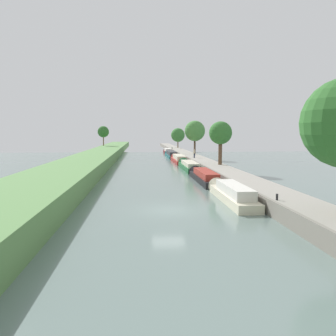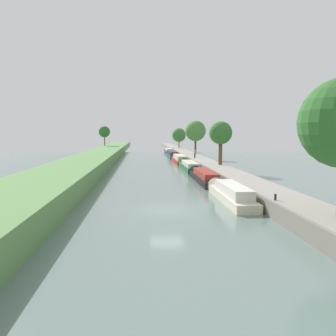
{
  "view_description": "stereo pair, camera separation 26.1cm",
  "coord_description": "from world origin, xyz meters",
  "views": [
    {
      "loc": [
        -2.12,
        -25.44,
        5.88
      ],
      "look_at": [
        1.74,
        21.74,
        1.0
      ],
      "focal_mm": 36.45,
      "sensor_mm": 36.0,
      "label": 1
    },
    {
      "loc": [
        -1.86,
        -25.46,
        5.88
      ],
      "look_at": [
        1.74,
        21.74,
        1.0
      ],
      "focal_mm": 36.45,
      "sensor_mm": 36.0,
      "label": 2
    }
  ],
  "objects": [
    {
      "name": "narrowboat_green",
      "position": [
        5.71,
        29.29,
        0.56
      ],
      "size": [
        2.16,
        13.54,
        2.05
      ],
      "color": "#1E6033",
      "rests_on": "ground_plane"
    },
    {
      "name": "narrowboat_teal",
      "position": [
        5.46,
        58.29,
        0.59
      ],
      "size": [
        2.12,
        15.66,
        2.19
      ],
      "color": "#195B60",
      "rests_on": "ground_plane"
    },
    {
      "name": "narrowboat_red",
      "position": [
        5.6,
        42.88,
        0.61
      ],
      "size": [
        2.13,
        14.31,
        2.2
      ],
      "color": "maroon",
      "rests_on": "ground_plane"
    },
    {
      "name": "tree_leftbank_downstream",
      "position": [
        -13.39,
        81.13,
        6.23
      ],
      "size": [
        3.49,
        3.49,
        6.07
      ],
      "color": "brown",
      "rests_on": "left_grassy_bank"
    },
    {
      "name": "mooring_bollard_far",
      "position": [
        7.5,
        76.89,
        1.37
      ],
      "size": [
        0.16,
        0.16,
        0.45
      ],
      "color": "black",
      "rests_on": "right_towpath"
    },
    {
      "name": "tree_rightbank_far",
      "position": [
        9.91,
        82.92,
        5.2
      ],
      "size": [
        4.4,
        4.4,
        6.26
      ],
      "color": "brown",
      "rests_on": "right_towpath"
    },
    {
      "name": "person_walking",
      "position": [
        8.19,
        38.92,
        2.02
      ],
      "size": [
        0.34,
        0.34,
        1.66
      ],
      "color": "#282D42",
      "rests_on": "right_towpath"
    },
    {
      "name": "right_towpath",
      "position": [
        8.94,
        0.0,
        0.57
      ],
      "size": [
        3.48,
        260.0,
        1.15
      ],
      "color": "gray",
      "rests_on": "ground_plane"
    },
    {
      "name": "narrowboat_cream",
      "position": [
        5.78,
        3.54,
        0.62
      ],
      "size": [
        1.92,
        11.23,
        2.09
      ],
      "color": "beige",
      "rests_on": "ground_plane"
    },
    {
      "name": "mooring_bollard_near",
      "position": [
        7.5,
        -2.4,
        1.37
      ],
      "size": [
        0.16,
        0.16,
        0.45
      ],
      "color": "black",
      "rests_on": "right_towpath"
    },
    {
      "name": "narrowboat_black",
      "position": [
        5.63,
        15.63,
        0.57
      ],
      "size": [
        1.98,
        12.89,
        2.01
      ],
      "color": "black",
      "rests_on": "ground_plane"
    },
    {
      "name": "stone_quay",
      "position": [
        7.08,
        0.0,
        0.6
      ],
      "size": [
        0.25,
        260.0,
        1.2
      ],
      "color": "gray",
      "rests_on": "ground_plane"
    },
    {
      "name": "ground_plane",
      "position": [
        0.0,
        0.0,
        0.0
      ],
      "size": [
        160.0,
        160.0,
        0.0
      ],
      "primitive_type": "plane",
      "color": "slate"
    },
    {
      "name": "tree_rightbank_midfar",
      "position": [
        10.14,
        50.63,
        6.31
      ],
      "size": [
        4.59,
        4.59,
        7.48
      ],
      "color": "#4C3828",
      "rests_on": "right_towpath"
    },
    {
      "name": "left_grassy_bank",
      "position": [
        -10.8,
        0.0,
        0.96
      ],
      "size": [
        7.19,
        260.0,
        1.93
      ],
      "color": "#5B894C",
      "rests_on": "ground_plane"
    },
    {
      "name": "narrowboat_maroon",
      "position": [
        5.74,
        72.42,
        0.6
      ],
      "size": [
        1.9,
        10.94,
        1.99
      ],
      "color": "maroon",
      "rests_on": "ground_plane"
    },
    {
      "name": "tree_rightbank_midnear",
      "position": [
        9.81,
        24.64,
        5.81
      ],
      "size": [
        3.42,
        3.42,
        6.46
      ],
      "color": "brown",
      "rests_on": "right_towpath"
    }
  ]
}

